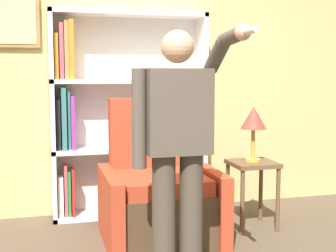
% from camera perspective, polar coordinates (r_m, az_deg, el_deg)
% --- Properties ---
extents(wall_back, '(8.00, 0.11, 2.80)m').
position_cam_1_polar(wall_back, '(4.56, -4.82, 7.19)').
color(wall_back, tan).
rests_on(wall_back, ground_plane).
extents(bookcase, '(1.45, 0.28, 1.90)m').
position_cam_1_polar(bookcase, '(4.40, -6.26, 1.37)').
color(bookcase, white).
rests_on(bookcase, ground_plane).
extents(armchair, '(0.91, 0.86, 1.13)m').
position_cam_1_polar(armchair, '(3.86, -1.19, -8.39)').
color(armchair, '#4C3823').
rests_on(armchair, ground_plane).
extents(person_standing, '(0.55, 0.78, 1.60)m').
position_cam_1_polar(person_standing, '(2.93, 1.22, -1.92)').
color(person_standing, '#473D33').
rests_on(person_standing, ground_plane).
extents(side_table, '(0.38, 0.38, 0.58)m').
position_cam_1_polar(side_table, '(4.14, 10.25, -5.92)').
color(side_table, brown).
rests_on(side_table, ground_plane).
extents(table_lamp, '(0.22, 0.22, 0.47)m').
position_cam_1_polar(table_lamp, '(4.06, 10.38, 0.65)').
color(table_lamp, gold).
rests_on(table_lamp, side_table).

